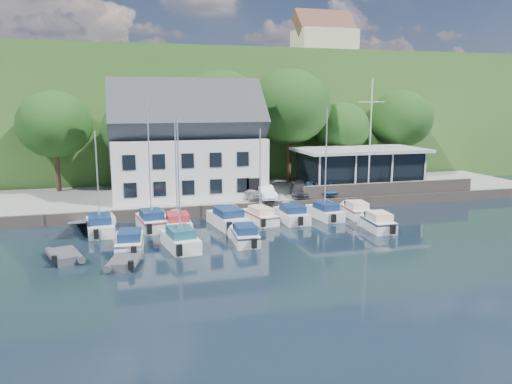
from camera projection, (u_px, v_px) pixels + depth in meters
ground at (322, 246)px, 34.74m from camera, size 180.00×180.00×0.00m
quay at (255, 194)px, 51.23m from camera, size 60.00×13.00×1.00m
quay_face at (274, 207)px, 45.07m from camera, size 60.00×0.30×1.00m
hillside at (191, 112)px, 92.06m from camera, size 160.00×75.00×16.00m
field_patch at (224, 70)px, 100.29m from camera, size 50.00×30.00×0.30m
farmhouse at (324, 42)px, 86.23m from camera, size 10.40×7.00×8.20m
harbor_building at (187, 150)px, 47.57m from camera, size 14.40×8.20×8.70m
club_pavilion at (360, 168)px, 52.26m from camera, size 13.20×7.20×4.10m
seawall at (390, 188)px, 48.43m from camera, size 18.00×0.50×1.20m
gangway at (80, 230)px, 38.90m from camera, size 1.20×6.00×1.40m
car_silver at (250, 192)px, 46.37m from camera, size 2.37×4.00×1.28m
car_white at (265, 192)px, 46.17m from camera, size 1.42×3.86×1.26m
car_dgrey at (299, 190)px, 47.59m from camera, size 2.70×4.41×1.19m
car_blue at (322, 187)px, 48.50m from camera, size 1.93×4.26×1.42m
flagpole at (370, 137)px, 47.58m from camera, size 2.66×0.20×11.08m
tree_0 at (56, 142)px, 49.54m from camera, size 7.30×7.30×9.98m
tree_1 at (135, 145)px, 50.89m from camera, size 6.66×6.66×9.10m
tree_2 at (222, 128)px, 53.04m from camera, size 8.94×8.94×12.22m
tree_3 at (289, 126)px, 54.99m from camera, size 9.12×9.12×12.46m
tree_4 at (341, 141)px, 57.30m from camera, size 6.47×6.47×8.85m
tree_5 at (400, 134)px, 59.35m from camera, size 7.49×7.49×10.24m
boat_r1_0 at (97, 176)px, 37.51m from camera, size 2.59×6.68×8.73m
boat_r1_1 at (150, 169)px, 38.49m from camera, size 2.79×6.07×9.59m
boat_r1_2 at (176, 177)px, 38.33m from camera, size 2.08×5.55×8.44m
boat_r1_3 at (228, 217)px, 40.12m from camera, size 3.29×6.93×1.56m
boat_r1_4 at (260, 173)px, 40.82m from camera, size 2.72×6.20×8.26m
boat_r1_5 at (291, 213)px, 41.77m from camera, size 2.20×5.97×1.46m
boat_r1_6 at (326, 169)px, 42.28m from camera, size 2.36×6.27×8.48m
boat_r1_7 at (356, 209)px, 43.42m from camera, size 2.29×5.26×1.39m
boat_r2_0 at (130, 240)px, 33.42m from camera, size 2.36×5.70×1.47m
boat_r2_1 at (179, 181)px, 33.29m from camera, size 2.86×6.18×9.31m
boat_r2_2 at (245, 234)px, 35.35m from camera, size 2.12×5.28×1.36m
boat_r2_4 at (378, 221)px, 38.91m from camera, size 2.26×5.36×1.46m
dinghy_0 at (64, 254)px, 31.59m from camera, size 2.78×3.63×0.75m
dinghy_1 at (125, 260)px, 30.49m from camera, size 2.58×3.50×0.73m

